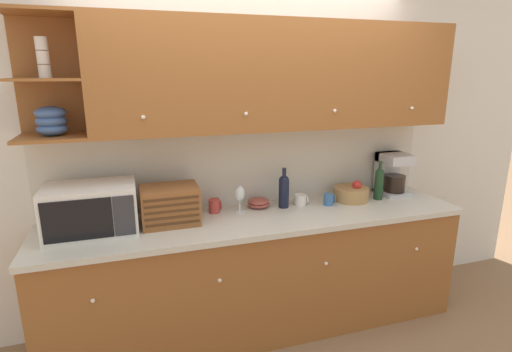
{
  "coord_description": "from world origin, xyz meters",
  "views": [
    {
      "loc": [
        -0.86,
        -2.89,
        1.92
      ],
      "look_at": [
        0.0,
        -0.22,
        1.18
      ],
      "focal_mm": 28.0,
      "sensor_mm": 36.0,
      "label": 1
    }
  ],
  "objects_px": {
    "bread_box": "(170,205)",
    "wine_bottle": "(379,182)",
    "second_wine_bottle": "(284,190)",
    "microwave": "(91,209)",
    "mug_blue_second": "(301,200)",
    "mug_patterned_third": "(215,206)",
    "coffee_maker": "(392,173)",
    "mug": "(329,199)",
    "wine_glass": "(240,194)",
    "fruit_basket": "(352,193)",
    "bowl_stack_on_counter": "(259,203)"
  },
  "relations": [
    {
      "from": "microwave",
      "to": "bread_box",
      "type": "bearing_deg",
      "value": 1.0
    },
    {
      "from": "wine_glass",
      "to": "wine_bottle",
      "type": "relative_size",
      "value": 0.65
    },
    {
      "from": "bread_box",
      "to": "coffee_maker",
      "type": "relative_size",
      "value": 1.1
    },
    {
      "from": "coffee_maker",
      "to": "mug_patterned_third",
      "type": "bearing_deg",
      "value": -179.86
    },
    {
      "from": "wine_bottle",
      "to": "wine_glass",
      "type": "bearing_deg",
      "value": 177.93
    },
    {
      "from": "microwave",
      "to": "mug_patterned_third",
      "type": "relative_size",
      "value": 5.46
    },
    {
      "from": "mug_blue_second",
      "to": "wine_bottle",
      "type": "bearing_deg",
      "value": -4.76
    },
    {
      "from": "second_wine_bottle",
      "to": "wine_bottle",
      "type": "relative_size",
      "value": 0.98
    },
    {
      "from": "bread_box",
      "to": "wine_glass",
      "type": "xyz_separation_m",
      "value": [
        0.51,
        0.07,
        0.01
      ]
    },
    {
      "from": "mug_patterned_third",
      "to": "mug_blue_second",
      "type": "bearing_deg",
      "value": -3.56
    },
    {
      "from": "bread_box",
      "to": "coffee_maker",
      "type": "height_order",
      "value": "coffee_maker"
    },
    {
      "from": "bread_box",
      "to": "wine_bottle",
      "type": "relative_size",
      "value": 1.22
    },
    {
      "from": "second_wine_bottle",
      "to": "wine_bottle",
      "type": "bearing_deg",
      "value": -3.38
    },
    {
      "from": "bread_box",
      "to": "wine_glass",
      "type": "bearing_deg",
      "value": 7.48
    },
    {
      "from": "coffee_maker",
      "to": "bread_box",
      "type": "bearing_deg",
      "value": -176.14
    },
    {
      "from": "wine_glass",
      "to": "fruit_basket",
      "type": "bearing_deg",
      "value": -0.3
    },
    {
      "from": "microwave",
      "to": "fruit_basket",
      "type": "height_order",
      "value": "microwave"
    },
    {
      "from": "mug",
      "to": "fruit_basket",
      "type": "height_order",
      "value": "fruit_basket"
    },
    {
      "from": "bowl_stack_on_counter",
      "to": "wine_bottle",
      "type": "bearing_deg",
      "value": -6.49
    },
    {
      "from": "coffee_maker",
      "to": "microwave",
      "type": "bearing_deg",
      "value": -176.74
    },
    {
      "from": "second_wine_bottle",
      "to": "coffee_maker",
      "type": "xyz_separation_m",
      "value": [
        1.0,
        0.05,
        0.04
      ]
    },
    {
      "from": "microwave",
      "to": "mug_blue_second",
      "type": "bearing_deg",
      "value": 3.39
    },
    {
      "from": "second_wine_bottle",
      "to": "fruit_basket",
      "type": "xyz_separation_m",
      "value": [
        0.58,
        -0.01,
        -0.08
      ]
    },
    {
      "from": "mug_patterned_third",
      "to": "wine_bottle",
      "type": "height_order",
      "value": "wine_bottle"
    },
    {
      "from": "bread_box",
      "to": "mug",
      "type": "xyz_separation_m",
      "value": [
        1.22,
        0.02,
        -0.09
      ]
    },
    {
      "from": "bread_box",
      "to": "mug_patterned_third",
      "type": "bearing_deg",
      "value": 20.06
    },
    {
      "from": "microwave",
      "to": "wine_glass",
      "type": "xyz_separation_m",
      "value": [
        1.0,
        0.08,
        -0.02
      ]
    },
    {
      "from": "bread_box",
      "to": "wine_glass",
      "type": "distance_m",
      "value": 0.51
    },
    {
      "from": "second_wine_bottle",
      "to": "mug_blue_second",
      "type": "height_order",
      "value": "second_wine_bottle"
    },
    {
      "from": "bowl_stack_on_counter",
      "to": "coffee_maker",
      "type": "height_order",
      "value": "coffee_maker"
    },
    {
      "from": "microwave",
      "to": "wine_bottle",
      "type": "bearing_deg",
      "value": 0.89
    },
    {
      "from": "bread_box",
      "to": "wine_bottle",
      "type": "bearing_deg",
      "value": 0.86
    },
    {
      "from": "coffee_maker",
      "to": "second_wine_bottle",
      "type": "bearing_deg",
      "value": -176.98
    },
    {
      "from": "fruit_basket",
      "to": "mug_blue_second",
      "type": "bearing_deg",
      "value": 177.62
    },
    {
      "from": "second_wine_bottle",
      "to": "fruit_basket",
      "type": "height_order",
      "value": "second_wine_bottle"
    },
    {
      "from": "coffee_maker",
      "to": "wine_glass",
      "type": "bearing_deg",
      "value": -177.52
    },
    {
      "from": "microwave",
      "to": "wine_bottle",
      "type": "xyz_separation_m",
      "value": [
        2.16,
        0.03,
        -0.02
      ]
    },
    {
      "from": "second_wine_bottle",
      "to": "coffee_maker",
      "type": "relative_size",
      "value": 0.89
    },
    {
      "from": "microwave",
      "to": "mug_blue_second",
      "type": "xyz_separation_m",
      "value": [
        1.5,
        0.09,
        -0.12
      ]
    },
    {
      "from": "bread_box",
      "to": "wine_bottle",
      "type": "height_order",
      "value": "wine_bottle"
    },
    {
      "from": "bread_box",
      "to": "fruit_basket",
      "type": "distance_m",
      "value": 1.45
    },
    {
      "from": "second_wine_bottle",
      "to": "mug",
      "type": "bearing_deg",
      "value": -9.0
    },
    {
      "from": "wine_glass",
      "to": "second_wine_bottle",
      "type": "relative_size",
      "value": 0.66
    },
    {
      "from": "bowl_stack_on_counter",
      "to": "second_wine_bottle",
      "type": "distance_m",
      "value": 0.22
    },
    {
      "from": "mug_patterned_third",
      "to": "mug_blue_second",
      "type": "distance_m",
      "value": 0.67
    },
    {
      "from": "second_wine_bottle",
      "to": "wine_bottle",
      "type": "height_order",
      "value": "wine_bottle"
    },
    {
      "from": "bread_box",
      "to": "bowl_stack_on_counter",
      "type": "distance_m",
      "value": 0.7
    },
    {
      "from": "mug_patterned_third",
      "to": "coffee_maker",
      "type": "xyz_separation_m",
      "value": [
        1.53,
        0.0,
        0.12
      ]
    },
    {
      "from": "bread_box",
      "to": "bowl_stack_on_counter",
      "type": "bearing_deg",
      "value": 11.43
    },
    {
      "from": "wine_glass",
      "to": "second_wine_bottle",
      "type": "height_order",
      "value": "second_wine_bottle"
    }
  ]
}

